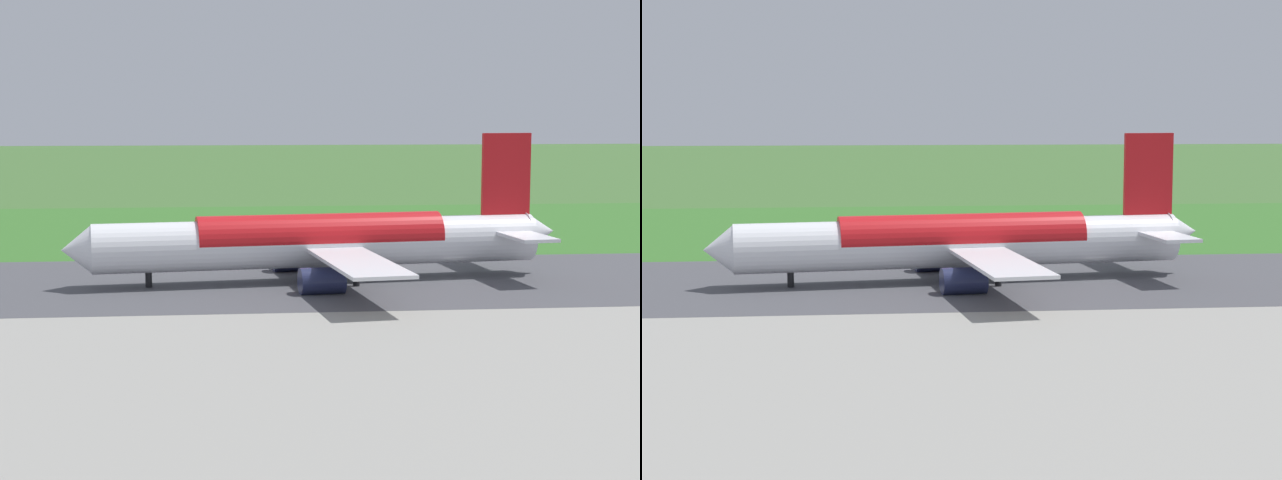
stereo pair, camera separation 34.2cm
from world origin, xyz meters
TOP-DOWN VIEW (x-y plane):
  - ground_plane at (0.00, 0.00)m, footprint 800.00×800.00m
  - runway_asphalt at (0.00, 0.00)m, footprint 600.00×34.80m
  - grass_verge_foreground at (0.00, -45.84)m, footprint 600.00×80.00m
  - airliner_main at (14.25, -0.05)m, footprint 54.12×44.40m
  - no_stopping_sign at (0.57, -41.49)m, footprint 0.60×0.10m
  - traffic_cone_orange at (6.55, -43.18)m, footprint 0.40×0.40m

SIDE VIEW (x-z plane):
  - ground_plane at x=0.00m, z-range 0.00..0.00m
  - grass_verge_foreground at x=0.00m, z-range 0.00..0.04m
  - runway_asphalt at x=0.00m, z-range 0.00..0.06m
  - traffic_cone_orange at x=6.55m, z-range 0.00..0.55m
  - no_stopping_sign at x=0.57m, z-range 0.24..2.84m
  - airliner_main at x=14.25m, z-range -3.59..12.29m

